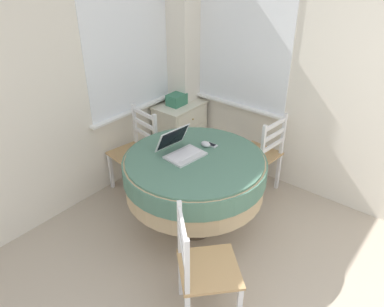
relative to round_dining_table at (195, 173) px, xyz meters
name	(u,v)px	position (x,y,z in m)	size (l,w,h in m)	color
corner_room_shell	(215,87)	(0.36, 0.07, 0.66)	(4.33, 4.87, 2.55)	silver
round_dining_table	(195,173)	(0.00, 0.00, 0.00)	(1.23, 1.23, 0.77)	#4C3D2D
laptop	(181,149)	(-0.03, 0.13, 0.20)	(0.36, 0.36, 0.22)	silver
computer_mouse	(206,144)	(0.21, 0.05, 0.18)	(0.06, 0.09, 0.05)	silver
cell_phone	(211,145)	(0.26, 0.02, 0.16)	(0.06, 0.11, 0.01)	#B2B7BC
dining_chair_near_back_window	(136,152)	(0.15, 0.90, -0.18)	(0.46, 0.47, 0.88)	tan
dining_chair_near_right_window	(260,155)	(0.91, -0.14, -0.18)	(0.45, 0.44, 0.88)	tan
dining_chair_camera_near	(203,269)	(-0.68, -0.61, -0.18)	(0.58, 0.58, 0.88)	tan
corner_cabinet	(180,132)	(0.91, 0.95, -0.26)	(0.59, 0.41, 0.72)	silver
storage_box	(177,100)	(0.88, 0.96, 0.17)	(0.21, 0.16, 0.13)	#387A5B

